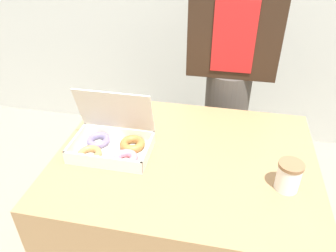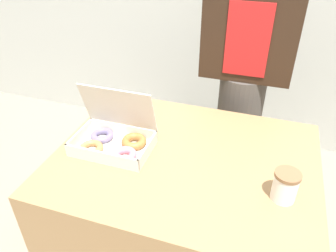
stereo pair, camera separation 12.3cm
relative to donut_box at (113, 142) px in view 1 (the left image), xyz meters
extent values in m
cube|color=#99754C|center=(0.29, 0.03, -0.41)|extent=(1.02, 0.80, 0.73)
cube|color=silver|center=(0.00, -0.01, -0.04)|extent=(0.31, 0.20, 0.01)
cube|color=silver|center=(-0.15, -0.01, -0.01)|extent=(0.01, 0.20, 0.05)
cube|color=silver|center=(0.15, -0.01, -0.01)|extent=(0.01, 0.20, 0.05)
cube|color=silver|center=(0.00, -0.11, -0.01)|extent=(0.31, 0.01, 0.05)
cube|color=silver|center=(0.00, 0.08, -0.01)|extent=(0.31, 0.01, 0.05)
cube|color=silver|center=(0.00, 0.06, 0.11)|extent=(0.31, 0.07, 0.20)
torus|color=#B27F4C|center=(-0.08, -0.06, -0.02)|extent=(0.10, 0.10, 0.03)
torus|color=slate|center=(-0.08, 0.03, -0.02)|extent=(0.14, 0.14, 0.03)
torus|color=pink|center=(0.07, -0.06, -0.02)|extent=(0.13, 0.13, 0.03)
torus|color=#A87038|center=(0.07, 0.03, -0.02)|extent=(0.13, 0.13, 0.03)
cylinder|color=white|center=(0.66, -0.08, 0.01)|extent=(0.08, 0.08, 0.10)
cylinder|color=brown|center=(0.66, -0.08, 0.06)|extent=(0.09, 0.09, 0.01)
cylinder|color=#4C4742|center=(0.42, 0.66, -0.36)|extent=(0.25, 0.25, 0.82)
cube|color=black|center=(0.42, 0.66, 0.32)|extent=(0.45, 0.20, 0.54)
cube|color=red|center=(0.42, 0.56, 0.27)|extent=(0.20, 0.01, 0.34)
camera|label=1|loc=(0.42, -0.98, 0.77)|focal=35.00mm
camera|label=2|loc=(0.54, -0.95, 0.77)|focal=35.00mm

